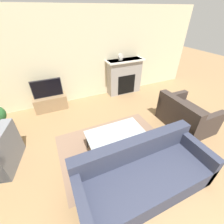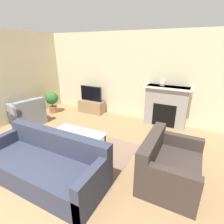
% 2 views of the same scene
% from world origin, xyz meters
% --- Properties ---
extents(wall_back, '(8.51, 0.06, 2.70)m').
position_xyz_m(wall_back, '(0.00, 4.85, 1.35)').
color(wall_back, beige).
rests_on(wall_back, ground_plane).
extents(area_rug, '(2.40, 1.76, 0.00)m').
position_xyz_m(area_rug, '(0.08, 2.31, 0.00)').
color(area_rug, '#896B56').
rests_on(area_rug, ground_plane).
extents(fireplace, '(1.31, 0.44, 1.19)m').
position_xyz_m(fireplace, '(1.54, 4.62, 0.62)').
color(fireplace, '#9E9993').
rests_on(fireplace, ground_plane).
extents(tv_stand, '(0.93, 0.41, 0.44)m').
position_xyz_m(tv_stand, '(-1.03, 4.53, 0.22)').
color(tv_stand, '#997A56').
rests_on(tv_stand, ground_plane).
extents(tv, '(0.82, 0.06, 0.53)m').
position_xyz_m(tv, '(-1.03, 4.53, 0.70)').
color(tv, '#232328').
rests_on(tv, tv_stand).
extents(couch_sectional, '(2.24, 0.93, 0.82)m').
position_xyz_m(couch_sectional, '(0.13, 1.31, 0.29)').
color(couch_sectional, '#33384C').
rests_on(couch_sectional, ground_plane).
extents(couch_loveseat, '(0.93, 1.27, 0.82)m').
position_xyz_m(couch_loveseat, '(2.07, 2.26, 0.29)').
color(couch_loveseat, '#3D332D').
rests_on(couch_loveseat, ground_plane).
extents(armchair_by_window, '(0.98, 1.01, 0.82)m').
position_xyz_m(armchair_by_window, '(-2.21, 2.81, 0.30)').
color(armchair_by_window, gray).
rests_on(armchair_by_window, ground_plane).
extents(coffee_table, '(1.20, 0.56, 0.46)m').
position_xyz_m(coffee_table, '(0.08, 2.31, 0.41)').
color(coffee_table, '#333338').
rests_on(coffee_table, ground_plane).
extents(potted_plant, '(0.44, 0.44, 0.76)m').
position_xyz_m(potted_plant, '(-2.26, 3.88, 0.47)').
color(potted_plant, '#AD704C').
rests_on(potted_plant, ground_plane).
extents(mantel_clock, '(0.18, 0.07, 0.21)m').
position_xyz_m(mantel_clock, '(1.37, 4.63, 1.30)').
color(mantel_clock, beige).
rests_on(mantel_clock, fireplace).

